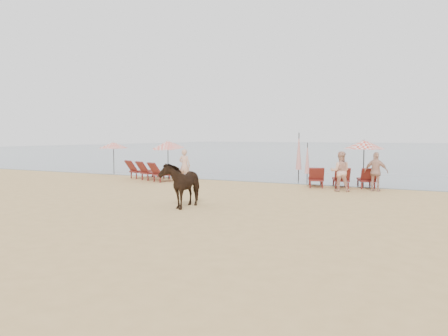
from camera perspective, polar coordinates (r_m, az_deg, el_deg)
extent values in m
plane|color=tan|center=(14.04, -9.30, -5.83)|extent=(120.00, 120.00, 0.00)
cube|color=#51606B|center=(91.55, 21.73, 2.41)|extent=(160.00, 140.00, 0.06)
cube|color=maroon|center=(25.63, -10.33, -0.41)|extent=(1.29, 1.75, 0.09)
cube|color=maroon|center=(25.20, -12.01, 0.21)|extent=(0.88, 0.76, 0.69)
cube|color=maroon|center=(24.57, -8.87, -0.59)|extent=(1.29, 1.75, 0.09)
cube|color=maroon|center=(24.11, -10.60, 0.05)|extent=(0.88, 0.76, 0.69)
cube|color=maroon|center=(23.52, -7.29, -0.79)|extent=(1.29, 1.75, 0.09)
cube|color=maroon|center=(23.04, -9.06, -0.12)|extent=(0.88, 0.76, 0.69)
cube|color=maroon|center=(21.38, 11.90, -1.42)|extent=(1.09, 1.61, 0.08)
cube|color=maroon|center=(20.56, 12.00, -0.81)|extent=(0.80, 0.67, 0.65)
cube|color=maroon|center=(21.46, 14.99, -1.45)|extent=(1.09, 1.61, 0.08)
cube|color=maroon|center=(20.65, 15.22, -0.85)|extent=(0.80, 0.67, 0.65)
cube|color=maroon|center=(21.60, 18.06, -1.48)|extent=(1.09, 1.61, 0.08)
cube|color=maroon|center=(20.79, 18.40, -0.88)|extent=(0.80, 0.67, 0.65)
cylinder|color=black|center=(28.19, -14.21, 1.07)|extent=(0.04, 0.04, 1.90)
cone|color=red|center=(28.16, -14.24, 2.91)|extent=(1.81, 1.81, 0.39)
sphere|color=black|center=(28.15, -14.25, 3.27)|extent=(0.07, 0.07, 0.07)
cylinder|color=black|center=(24.68, -7.32, 0.86)|extent=(0.05, 0.05, 2.00)
cone|color=red|center=(24.64, -7.34, 3.08)|extent=(1.77, 1.80, 0.60)
sphere|color=black|center=(24.64, -7.35, 3.51)|extent=(0.07, 0.07, 0.07)
cylinder|color=black|center=(21.41, 17.77, 0.29)|extent=(0.05, 0.05, 2.08)
cone|color=red|center=(21.37, 17.83, 2.95)|extent=(1.85, 1.85, 0.42)
sphere|color=black|center=(21.37, 17.84, 3.45)|extent=(0.07, 0.07, 0.07)
cylinder|color=black|center=(23.57, 9.73, 1.41)|extent=(0.06, 0.06, 2.61)
cone|color=red|center=(23.56, 9.74, 2.17)|extent=(0.32, 0.32, 1.95)
cylinder|color=black|center=(22.61, 10.83, 0.63)|extent=(0.05, 0.05, 2.10)
cone|color=red|center=(22.60, 10.84, 1.26)|extent=(0.26, 0.26, 1.57)
imported|color=black|center=(15.03, -5.51, -2.13)|extent=(1.02, 1.92, 1.56)
imported|color=tan|center=(23.20, -5.17, 0.33)|extent=(0.66, 0.46, 1.74)
imported|color=#D79E86|center=(19.78, 14.95, -0.44)|extent=(0.99, 0.85, 1.76)
imported|color=tan|center=(20.24, 19.25, -0.47)|extent=(1.04, 0.50, 1.73)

